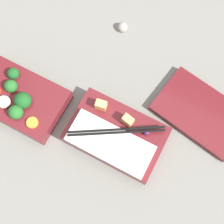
% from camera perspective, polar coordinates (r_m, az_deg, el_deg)
% --- Properties ---
extents(ground_plane, '(3.00, 3.00, 0.00)m').
position_cam_1_polar(ground_plane, '(0.76, -8.42, -1.24)').
color(ground_plane, slate).
extents(bento_tray_vegetable, '(0.22, 0.14, 0.07)m').
position_cam_1_polar(bento_tray_vegetable, '(0.78, -16.89, 2.47)').
color(bento_tray_vegetable, maroon).
rests_on(bento_tray_vegetable, ground_plane).
extents(bento_tray_rice, '(0.22, 0.14, 0.06)m').
position_cam_1_polar(bento_tray_rice, '(0.72, 0.64, -4.34)').
color(bento_tray_rice, maroon).
rests_on(bento_tray_rice, ground_plane).
extents(bento_lid, '(0.23, 0.17, 0.02)m').
position_cam_1_polar(bento_lid, '(0.78, 15.92, -0.07)').
color(bento_lid, maroon).
rests_on(bento_lid, ground_plane).
extents(pebble_1, '(0.03, 0.03, 0.03)m').
position_cam_1_polar(pebble_1, '(0.85, 1.91, 15.22)').
color(pebble_1, gray).
rests_on(pebble_1, ground_plane).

